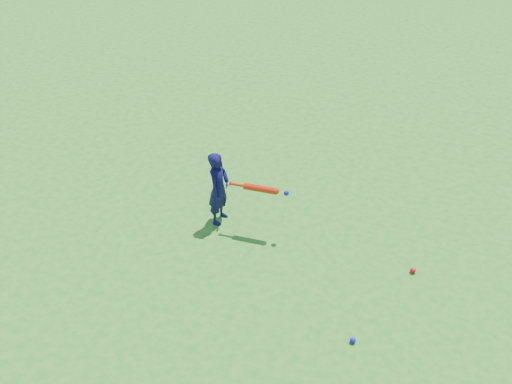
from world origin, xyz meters
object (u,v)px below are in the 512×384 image
Objects in this scene: ground_ball_blue at (353,340)px; bat_swing at (263,189)px; ground_ball_red at (413,270)px; child at (219,188)px.

ground_ball_blue is 0.08× the size of bat_swing.
ground_ball_blue is (-0.52, -1.25, -0.00)m from ground_ball_red.
ground_ball_blue is at bearing -121.84° from child.
ground_ball_red is at bearing 67.53° from ground_ball_blue.
child reaches higher than bat_swing.
ground_ball_red is 1.09× the size of ground_ball_blue.
ground_ball_blue is (2.03, -1.51, -0.49)m from child.
child is 1.35× the size of bat_swing.
child is at bearing 143.35° from ground_ball_blue.
ground_ball_red is at bearing -7.41° from bat_swing.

